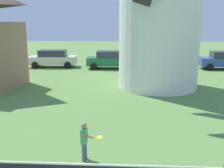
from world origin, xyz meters
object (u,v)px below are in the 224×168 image
(player_far, at_px, (85,139))
(parked_car_cream, at_px, (53,58))
(parked_car_black, at_px, (161,59))
(parked_car_green, at_px, (110,59))

(player_far, relative_size, parked_car_cream, 0.26)
(player_far, height_order, parked_car_cream, parked_car_cream)
(parked_car_cream, distance_m, parked_car_black, 9.92)
(player_far, xyz_separation_m, parked_car_green, (-0.40, 16.48, 0.16))
(parked_car_black, bearing_deg, player_far, -103.94)
(player_far, relative_size, parked_car_green, 0.28)
(player_far, bearing_deg, parked_car_cream, 108.52)
(parked_car_cream, bearing_deg, parked_car_black, 0.26)
(player_far, distance_m, parked_car_black, 17.55)
(parked_car_green, xyz_separation_m, parked_car_black, (4.62, 0.55, 0.00))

